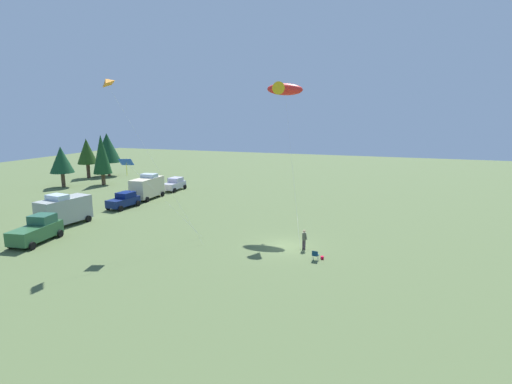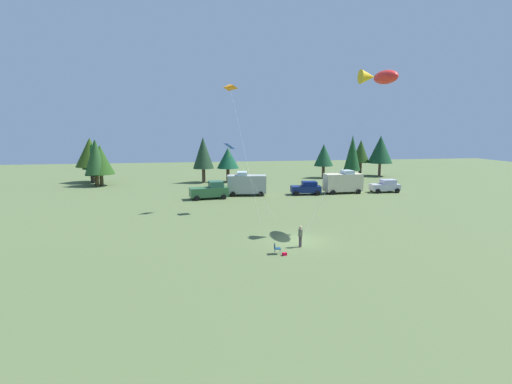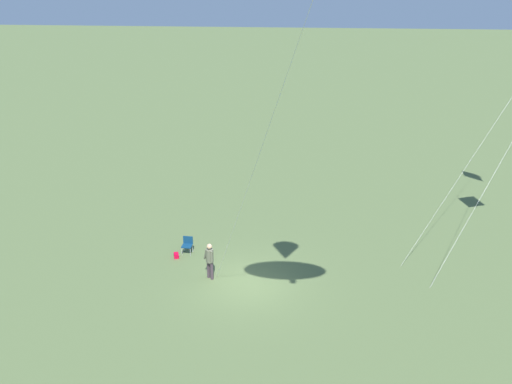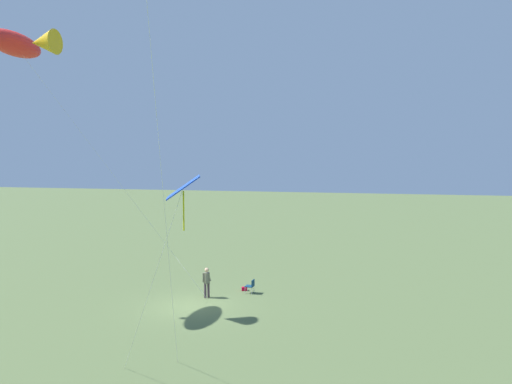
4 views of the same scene
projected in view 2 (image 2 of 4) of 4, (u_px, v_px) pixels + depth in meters
ground_plane at (298, 241)px, 33.73m from camera, size 160.00×160.00×0.00m
person_kite_flyer at (300, 235)px, 31.83m from camera, size 0.48×0.55×1.74m
folding_chair at (276, 248)px, 30.16m from camera, size 0.52×0.52×0.82m
backpack_on_grass at (284, 254)px, 29.85m from camera, size 0.37×0.30×0.22m
truck_green_flatbed at (210, 191)px, 53.47m from camera, size 5.24×3.01×2.34m
van_motorhome_grey at (247, 184)px, 56.21m from camera, size 5.63×3.15×3.34m
car_navy_hatch at (307, 188)px, 56.84m from camera, size 4.35×2.55×1.89m
van_camper_beige at (343, 182)px, 58.03m from camera, size 5.47×2.75×3.34m
car_silver_compact at (385, 186)px, 58.87m from camera, size 4.21×2.22×1.89m
treeline_distant at (210, 154)px, 70.40m from camera, size 58.81×10.81×8.16m
kite_large_fish at (381, 77)px, 35.32m from camera, size 10.14×5.96×14.57m
kite_delta_orange at (230, 87)px, 44.91m from camera, size 3.08×8.26×14.46m
kite_diamond_blue at (230, 148)px, 44.16m from camera, size 4.95×5.42×7.74m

